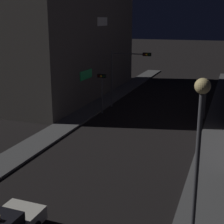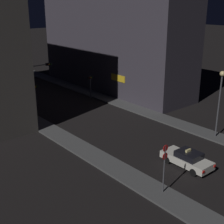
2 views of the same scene
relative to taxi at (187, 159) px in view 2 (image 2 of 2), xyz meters
name	(u,v)px [view 2 (image 2 of 2)]	position (x,y,z in m)	size (l,w,h in m)	color
sidewalk_left	(34,121)	(-4.84, 18.13, -0.66)	(2.22, 60.10, 0.16)	#4C4C4C
sidewalk_right	(113,101)	(7.23, 18.13, -0.66)	(2.22, 60.10, 0.16)	#4C4C4C
building_facade_right	(113,32)	(12.05, 23.74, 8.01)	(7.50, 27.64, 17.49)	#3D3842
taxi	(187,159)	(0.00, 0.00, 0.00)	(1.88, 4.48, 1.62)	silver
traffic_light_overhead	(35,77)	(-2.01, 22.66, 3.35)	(4.07, 0.41, 5.71)	#47474C
traffic_light_left_kerb	(35,93)	(-3.48, 19.92, 2.02)	(0.80, 0.42, 3.86)	#47474C
traffic_light_right_kerb	(90,82)	(5.87, 21.41, 1.66)	(0.80, 0.42, 3.30)	#47474C
sign_pole_left	(164,164)	(-4.60, -1.36, 1.66)	(0.52, 0.10, 3.76)	#47474C
street_lamp_near_block	(220,92)	(7.15, 1.81, 4.14)	(0.52, 0.52, 6.79)	#47474C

